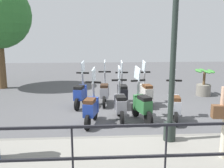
{
  "coord_description": "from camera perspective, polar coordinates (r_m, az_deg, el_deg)",
  "views": [
    {
      "loc": [
        -7.47,
        0.98,
        2.46
      ],
      "look_at": [
        0.2,
        0.5,
        0.9
      ],
      "focal_mm": 40.0,
      "sensor_mm": 36.0,
      "label": 1
    }
  ],
  "objects": [
    {
      "name": "scooter_far_0",
      "position": [
        8.67,
        7.78,
        -1.81
      ],
      "size": [
        1.23,
        0.44,
        1.54
      ],
      "rotation": [
        0.0,
        0.0,
        0.11
      ],
      "color": "black",
      "rests_on": "ground_plane"
    },
    {
      "name": "scooter_far_1",
      "position": [
        8.53,
        2.4,
        -1.94
      ],
      "size": [
        1.23,
        0.44,
        1.54
      ],
      "rotation": [
        0.0,
        0.0,
        0.01
      ],
      "color": "black",
      "rests_on": "ground_plane"
    },
    {
      "name": "scooter_far_3",
      "position": [
        8.5,
        -7.18,
        -2.06
      ],
      "size": [
        1.21,
        0.52,
        1.54
      ],
      "rotation": [
        0.0,
        0.0,
        -0.25
      ],
      "color": "black",
      "rests_on": "ground_plane"
    },
    {
      "name": "scooter_near_2",
      "position": [
        7.13,
        1.88,
        -4.62
      ],
      "size": [
        1.23,
        0.44,
        1.54
      ],
      "rotation": [
        0.0,
        0.0,
        0.03
      ],
      "color": "black",
      "rests_on": "ground_plane"
    },
    {
      "name": "scooter_near_3",
      "position": [
        6.83,
        -4.78,
        -5.38
      ],
      "size": [
        1.22,
        0.51,
        1.54
      ],
      "rotation": [
        0.0,
        0.0,
        -0.23
      ],
      "color": "black",
      "rests_on": "ground_plane"
    },
    {
      "name": "lamp_post_near",
      "position": [
        5.33,
        13.78,
        5.58
      ],
      "size": [
        0.26,
        0.9,
        4.07
      ],
      "color": "#232D28",
      "rests_on": "promenade_walkway"
    },
    {
      "name": "promenade_walkway",
      "position": [
        5.03,
        8.48,
        -17.0
      ],
      "size": [
        2.2,
        20.0,
        0.15
      ],
      "color": "gray",
      "rests_on": "ground_plane"
    },
    {
      "name": "ground_plane",
      "position": [
        7.92,
        3.73,
        -6.64
      ],
      "size": [
        28.0,
        28.0,
        0.0
      ],
      "primitive_type": "plane",
      "color": "#4C4C4F"
    },
    {
      "name": "scooter_near_1",
      "position": [
        7.13,
        6.85,
        -4.7
      ],
      "size": [
        1.2,
        0.54,
        1.54
      ],
      "rotation": [
        0.0,
        0.0,
        0.29
      ],
      "color": "black",
      "rests_on": "ground_plane"
    },
    {
      "name": "scooter_near_0",
      "position": [
        7.28,
        14.02,
        -4.64
      ],
      "size": [
        1.22,
        0.48,
        1.54
      ],
      "rotation": [
        0.0,
        0.0,
        -0.18
      ],
      "color": "black",
      "rests_on": "ground_plane"
    },
    {
      "name": "potted_palm",
      "position": [
        10.64,
        20.23,
        -0.15
      ],
      "size": [
        1.06,
        0.66,
        1.05
      ],
      "color": "slate",
      "rests_on": "ground_plane"
    },
    {
      "name": "scooter_far_2",
      "position": [
        8.69,
        -1.73,
        -1.68
      ],
      "size": [
        1.23,
        0.44,
        1.54
      ],
      "rotation": [
        0.0,
        0.0,
        -0.08
      ],
      "color": "black",
      "rests_on": "ground_plane"
    },
    {
      "name": "fence_railing",
      "position": [
        3.75,
        12.25,
        -13.43
      ],
      "size": [
        0.04,
        16.03,
        1.07
      ],
      "color": "black",
      "rests_on": "promenade_walkway"
    }
  ]
}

